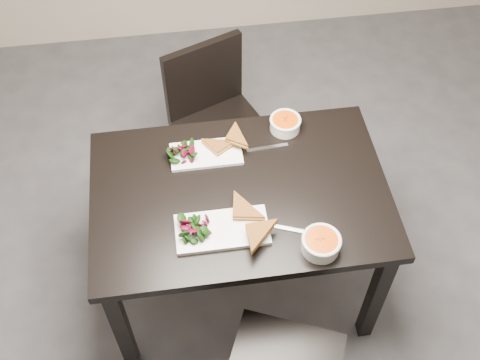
{
  "coord_description": "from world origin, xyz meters",
  "views": [
    {
      "loc": [
        -0.27,
        -0.94,
        2.66
      ],
      "look_at": [
        -0.06,
        0.48,
        0.82
      ],
      "focal_mm": 44.51,
      "sensor_mm": 36.0,
      "label": 1
    }
  ],
  "objects_px": {
    "table": "(240,205)",
    "chair_far": "(215,114)",
    "plate_near": "(222,230)",
    "soup_bowl_far": "(285,123)",
    "soup_bowl_near": "(321,243)",
    "plate_far": "(206,154)"
  },
  "relations": [
    {
      "from": "table",
      "to": "chair_far",
      "type": "xyz_separation_m",
      "value": [
        -0.03,
        0.7,
        -0.17
      ]
    },
    {
      "from": "plate_near",
      "to": "soup_bowl_near",
      "type": "xyz_separation_m",
      "value": [
        0.35,
        -0.13,
        0.03
      ]
    },
    {
      "from": "chair_far",
      "to": "plate_far",
      "type": "height_order",
      "value": "chair_far"
    },
    {
      "from": "chair_far",
      "to": "plate_far",
      "type": "distance_m",
      "value": 0.57
    },
    {
      "from": "chair_far",
      "to": "plate_near",
      "type": "bearing_deg",
      "value": -116.39
    },
    {
      "from": "chair_far",
      "to": "soup_bowl_near",
      "type": "xyz_separation_m",
      "value": [
        0.29,
        -1.01,
        0.3
      ]
    },
    {
      "from": "soup_bowl_near",
      "to": "plate_far",
      "type": "bearing_deg",
      "value": 125.85
    },
    {
      "from": "chair_far",
      "to": "soup_bowl_near",
      "type": "distance_m",
      "value": 1.09
    },
    {
      "from": "table",
      "to": "plate_near",
      "type": "bearing_deg",
      "value": -117.58
    },
    {
      "from": "soup_bowl_near",
      "to": "chair_far",
      "type": "bearing_deg",
      "value": 105.86
    },
    {
      "from": "chair_far",
      "to": "table",
      "type": "bearing_deg",
      "value": -109.75
    },
    {
      "from": "plate_near",
      "to": "chair_far",
      "type": "bearing_deg",
      "value": 85.66
    },
    {
      "from": "table",
      "to": "soup_bowl_near",
      "type": "distance_m",
      "value": 0.43
    },
    {
      "from": "table",
      "to": "chair_far",
      "type": "height_order",
      "value": "chair_far"
    },
    {
      "from": "table",
      "to": "soup_bowl_far",
      "type": "relative_size",
      "value": 8.79
    },
    {
      "from": "plate_near",
      "to": "soup_bowl_far",
      "type": "relative_size",
      "value": 2.6
    },
    {
      "from": "soup_bowl_far",
      "to": "plate_far",
      "type": "bearing_deg",
      "value": -163.8
    },
    {
      "from": "plate_near",
      "to": "soup_bowl_far",
      "type": "bearing_deg",
      "value": 55.59
    },
    {
      "from": "plate_far",
      "to": "soup_bowl_far",
      "type": "relative_size",
      "value": 2.2
    },
    {
      "from": "table",
      "to": "plate_near",
      "type": "xyz_separation_m",
      "value": [
        -0.09,
        -0.18,
        0.11
      ]
    },
    {
      "from": "soup_bowl_far",
      "to": "chair_far",
      "type": "bearing_deg",
      "value": 124.79
    },
    {
      "from": "chair_far",
      "to": "plate_near",
      "type": "distance_m",
      "value": 0.92
    }
  ]
}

